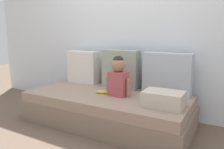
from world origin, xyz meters
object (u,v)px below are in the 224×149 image
object	(u,v)px
folded_blanket	(163,99)
throw_pillow_left	(83,67)
throw_pillow_right	(167,74)
toddler	(118,76)
couch	(107,108)
banana	(102,92)
throw_pillow_center	(121,69)

from	to	relation	value
folded_blanket	throw_pillow_left	bearing A→B (deg)	160.36
throw_pillow_right	toddler	world-z (taller)	throw_pillow_right
couch	toddler	world-z (taller)	toddler
throw_pillow_right	banana	xyz separation A→B (m)	(-0.69, -0.39, -0.23)
throw_pillow_center	toddler	bearing A→B (deg)	-66.99
couch	throw_pillow_left	size ratio (longest dim) A/B	4.31
couch	throw_pillow_left	world-z (taller)	throw_pillow_left
folded_blanket	banana	bearing A→B (deg)	172.93
throw_pillow_center	folded_blanket	world-z (taller)	throw_pillow_center
couch	banana	xyz separation A→B (m)	(-0.06, -0.02, 0.21)
throw_pillow_center	toddler	xyz separation A→B (m)	(0.15, -0.36, -0.02)
banana	toddler	bearing A→B (deg)	9.36
throw_pillow_right	banana	distance (m)	0.83
throw_pillow_right	toddler	bearing A→B (deg)	-143.40
folded_blanket	toddler	bearing A→B (deg)	167.28
throw_pillow_center	toddler	size ratio (longest dim) A/B	1.07
toddler	banana	xyz separation A→B (m)	(-0.21, -0.03, -0.22)
couch	throw_pillow_left	distance (m)	0.85
couch	throw_pillow_center	xyz separation A→B (m)	(0.00, 0.37, 0.44)
throw_pillow_left	throw_pillow_right	world-z (taller)	throw_pillow_right
toddler	banana	world-z (taller)	toddler
couch	throw_pillow_right	distance (m)	0.86
toddler	folded_blanket	world-z (taller)	toddler
throw_pillow_center	banana	size ratio (longest dim) A/B	3.02
throw_pillow_center	folded_blanket	size ratio (longest dim) A/B	1.28
throw_pillow_center	throw_pillow_right	bearing A→B (deg)	0.00
throw_pillow_left	toddler	size ratio (longest dim) A/B	0.99
throw_pillow_center	folded_blanket	xyz separation A→B (m)	(0.74, -0.49, -0.18)
folded_blanket	couch	bearing A→B (deg)	170.96
couch	throw_pillow_left	bearing A→B (deg)	149.52
toddler	folded_blanket	xyz separation A→B (m)	(0.59, -0.13, -0.16)
throw_pillow_right	banana	size ratio (longest dim) A/B	3.44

